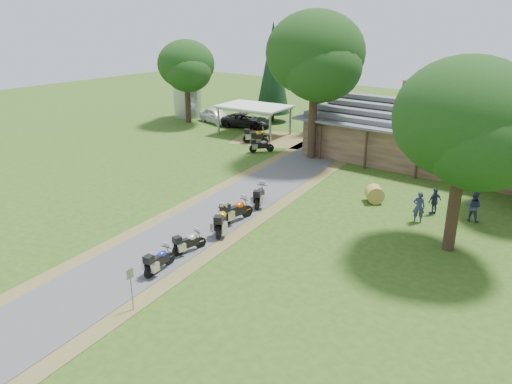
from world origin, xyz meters
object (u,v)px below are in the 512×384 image
Objects in this scene: carport at (254,120)px; motorcycle_carport_b at (262,145)px; motorcycle_row_b at (189,241)px; motorcycle_row_c at (222,220)px; motorcycle_carport_a at (256,135)px; lodge at (440,134)px; car_white_sedan at (216,114)px; motorcycle_row_a at (159,259)px; motorcycle_row_d at (236,210)px; motorcycle_row_e at (260,195)px; silo at (187,89)px; car_dark_suv at (246,117)px; hay_bale at (375,194)px.

carport is 6.52m from motorcycle_carport_b.
motorcycle_row_c reaches higher than motorcycle_row_b.
motorcycle_row_b is 22.13m from motorcycle_carport_a.
lodge is 10.00× the size of motorcycle_row_c.
motorcycle_carport_a is at bearing -101.82° from car_white_sedan.
motorcycle_row_c is (-0.62, 5.03, 0.11)m from motorcycle_row_a.
motorcycle_row_a is 5.07m from motorcycle_row_c.
motorcycle_carport_a is at bearing 40.24° from motorcycle_row_b.
motorcycle_row_c is (19.28, -20.76, -0.26)m from car_white_sedan.
carport reaches higher than car_white_sedan.
motorcycle_row_d reaches higher than motorcycle_row_b.
motorcycle_carport_a is 1.12× the size of motorcycle_carport_b.
motorcycle_carport_a is (-10.17, 14.90, 0.00)m from motorcycle_row_d.
motorcycle_row_b is at bearing -0.52° from motorcycle_row_a.
car_white_sedan reaches higher than motorcycle_row_a.
lodge is 25.45m from motorcycle_row_a.
car_white_sedan is at bearing 23.12° from motorcycle_row_e.
motorcycle_row_a is (13.31, -24.06, -0.80)m from carport.
silo is 9.00m from car_dark_suv.
motorcycle_row_e is at bearing -138.11° from hay_bale.
motorcycle_carport_b reaches higher than hay_bale.
motorcycle_row_d is at bearing -105.69° from lodge.
carport reaches higher than motorcycle_row_c.
carport is 19.82m from hay_bale.
motorcycle_row_e is (18.46, -16.28, -0.30)m from car_white_sedan.
motorcycle_row_b is 12.86m from hay_bale.
lodge reaches higher than motorcycle_row_e.
motorcycle_carport_a is 3.14m from motorcycle_carport_b.
motorcycle_row_a is at bearing -116.79° from motorcycle_carport_b.
lodge is at bearing -77.85° from car_white_sedan.
carport is 3.25× the size of motorcycle_row_e.
silo is 3.64× the size of motorcycle_row_b.
car_dark_suv is (-20.17, 1.05, -1.38)m from lodge.
silo is 3.45× the size of motorcycle_row_a.
carport is at bearing 3.45° from motorcycle_row_c.
lodge is 17.60m from carport.
motorcycle_row_a is at bearing -102.81° from motorcycle_carport_a.
car_white_sedan is (-6.59, 1.74, -0.43)m from carport.
carport is (11.38, -2.27, -1.73)m from silo.
motorcycle_row_a is at bearing -99.59° from lodge.
motorcycle_row_e is (-0.83, 4.49, -0.04)m from motorcycle_row_c.
motorcycle_row_c is at bearing -97.67° from motorcycle_carport_a.
car_dark_suv is 26.04m from motorcycle_row_c.
car_dark_suv is 2.91× the size of motorcycle_carport_b.
motorcycle_row_a is 1.06× the size of motorcycle_row_b.
motorcycle_row_a is 0.95× the size of motorcycle_carport_b.
motorcycle_row_d is 9.14m from hay_bale.
motorcycle_carport_a is (8.80, -4.25, -0.26)m from car_white_sedan.
motorcycle_row_e is at bearing -110.09° from lodge.
lodge is at bearing -110.58° from car_dark_suv.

